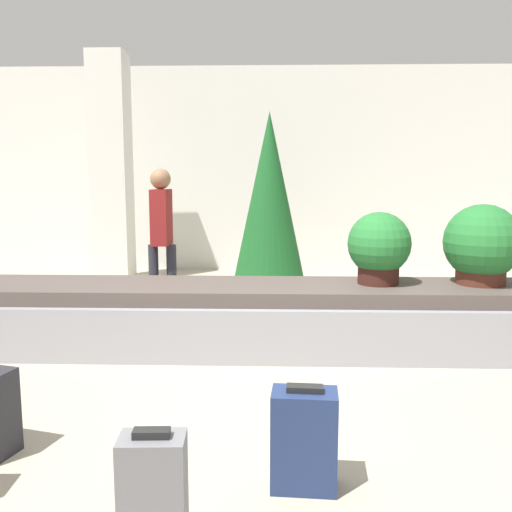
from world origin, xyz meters
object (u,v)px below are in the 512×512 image
Objects in this scene: suitcase_3 at (304,439)px; potted_plant_0 at (482,245)px; traveler_0 at (162,229)px; decorated_tree at (269,197)px; potted_plant_1 at (379,247)px; suitcase_2 at (153,506)px; pillar at (112,169)px.

potted_plant_0 is at bearing 58.52° from suitcase_3.
traveler_0 is 0.69× the size of decorated_tree.
traveler_0 is 1.63m from decorated_tree.
traveler_0 is at bearing 150.81° from potted_plant_1.
potted_plant_1 is (0.77, 2.33, 0.65)m from suitcase_3.
potted_plant_1 reaches higher than suitcase_2.
suitcase_3 is at bearing -125.28° from potted_plant_0.
suitcase_2 is 5.36m from decorated_tree.
pillar is 2.40m from decorated_tree.
decorated_tree is at bearing -19.68° from pillar.
potted_plant_1 is at bearing 63.25° from traveler_0.
suitcase_2 is at bearing -73.07° from pillar.
suitcase_3 is (2.45, -5.42, -1.35)m from pillar.
pillar is 5.06× the size of potted_plant_1.
pillar is 5.18m from potted_plant_0.
decorated_tree is (-0.22, 4.62, 0.99)m from suitcase_3.
decorated_tree is at bearing 82.72° from suitcase_2.
suitcase_2 is 0.88m from suitcase_3.
traveler_0 is at bearing 158.80° from potted_plant_0.
potted_plant_0 reaches higher than potted_plant_1.
decorated_tree is (2.24, -0.80, -0.36)m from pillar.
traveler_0 is at bearing -136.89° from decorated_tree.
suitcase_3 is 0.75× the size of potted_plant_0.
decorated_tree is at bearing 113.17° from potted_plant_1.
potted_plant_0 is (4.11, -3.07, -0.68)m from pillar.
suitcase_2 is 3.33m from potted_plant_1.
suitcase_2 is 3.80m from potted_plant_0.
traveler_0 is (-3.04, 1.18, 0.02)m from potted_plant_0.
suitcase_3 is 4.73m from decorated_tree.
potted_plant_1 is at bearing -66.83° from decorated_tree.
traveler_0 is (-0.78, 4.17, 0.66)m from suitcase_2.
traveler_0 reaches higher than suitcase_2.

